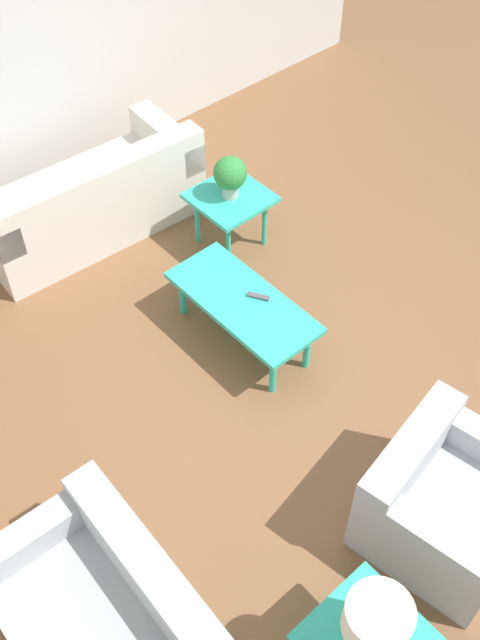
# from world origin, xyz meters

# --- Properties ---
(ground_plane) EXTENTS (14.00, 14.00, 0.00)m
(ground_plane) POSITION_xyz_m (0.00, 0.00, 0.00)
(ground_plane) COLOR brown
(wall_right) EXTENTS (0.12, 7.20, 2.70)m
(wall_right) POSITION_xyz_m (3.06, 0.00, 1.35)
(wall_right) COLOR silver
(wall_right) RESTS_ON ground_plane
(sofa) EXTENTS (0.97, 1.91, 0.80)m
(sofa) POSITION_xyz_m (2.20, 0.30, 0.30)
(sofa) COLOR silver
(sofa) RESTS_ON ground_plane
(armchair) EXTENTS (0.97, 1.02, 0.72)m
(armchair) POSITION_xyz_m (-1.48, 0.28, 0.29)
(armchair) COLOR #A8ADB2
(armchair) RESTS_ON ground_plane
(loveseat) EXTENTS (1.29, 0.87, 0.72)m
(loveseat) POSITION_xyz_m (-0.73, 2.16, 0.29)
(loveseat) COLOR #A8ADB2
(loveseat) RESTS_ON ground_plane
(coffee_table) EXTENTS (1.18, 0.51, 0.41)m
(coffee_table) POSITION_xyz_m (0.44, 0.16, 0.37)
(coffee_table) COLOR #2DB79E
(coffee_table) RESTS_ON ground_plane
(side_table_plant) EXTENTS (0.58, 0.58, 0.50)m
(side_table_plant) POSITION_xyz_m (1.29, -0.47, 0.43)
(side_table_plant) COLOR #2DB79E
(side_table_plant) RESTS_ON ground_plane
(potted_plant) EXTENTS (0.27, 0.27, 0.36)m
(potted_plant) POSITION_xyz_m (1.29, -0.47, 0.71)
(potted_plant) COLOR #B2ADA3
(potted_plant) RESTS_ON side_table_plant
(table_lamp) EXTENTS (0.33, 0.33, 0.39)m
(table_lamp) POSITION_xyz_m (-1.74, 1.27, 0.77)
(table_lamp) COLOR #997F4C
(table_lamp) RESTS_ON side_table_lamp
(remote_control) EXTENTS (0.16, 0.11, 0.02)m
(remote_control) POSITION_xyz_m (0.39, 0.06, 0.42)
(remote_control) COLOR #4C4C51
(remote_control) RESTS_ON coffee_table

